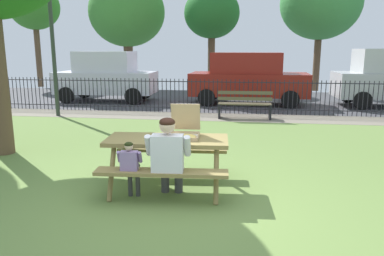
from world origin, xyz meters
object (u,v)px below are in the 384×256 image
Objects in this scene: pizza_box_open at (185,131)px; parked_car_left at (248,78)px; picnic_table_foreground at (167,150)px; lamp_post_walkway at (53,40)px; child_at_table at (131,165)px; far_tree_midleft at (127,13)px; adult_at_table at (169,155)px; far_tree_midright at (321,3)px; park_bench_center at (245,105)px; far_tree_center at (212,14)px; parked_car_far_left at (106,76)px; far_tree_left at (34,8)px.

parked_car_left is at bearing 83.63° from pizza_box_open.
picnic_table_foreground is 0.50× the size of lamp_post_walkway.
child_at_table is 15.98m from far_tree_midleft.
far_tree_midright is at bearing 72.97° from adult_at_table.
far_tree_center is (-1.77, 8.36, 3.40)m from park_bench_center.
far_tree_midleft is at bearing 110.50° from pizza_box_open.
parked_car_left is 6.22m from far_tree_center.
far_tree_center is at bearing 109.70° from parked_car_left.
far_tree_midright reaches higher than far_tree_center.
parked_car_far_left is at bearing 150.40° from park_bench_center.
parked_car_left is at bearing -70.30° from far_tree_center.
far_tree_midright is at bearing 72.72° from pizza_box_open.
far_tree_midright reaches higher than parked_car_far_left.
park_bench_center is 0.36× the size of parked_car_left.
park_bench_center is 0.31× the size of far_tree_center.
parked_car_far_left is at bearing 117.21° from pizza_box_open.
far_tree_left is at bearing 143.66° from park_bench_center.
far_tree_left reaches higher than parked_car_far_left.
far_tree_center is at bearing 180.00° from far_tree_midright.
park_bench_center is at bearing -78.08° from far_tree_center.
far_tree_midright reaches higher than far_tree_midleft.
far_tree_midleft is at bearing 126.60° from park_bench_center.
far_tree_left reaches higher than park_bench_center.
pizza_box_open is at bearing -86.50° from far_tree_center.
far_tree_midright is (5.29, -0.00, 0.43)m from far_tree_center.
far_tree_center reaches higher than lamp_post_walkway.
parked_car_left is at bearing -123.17° from far_tree_midright.
pizza_box_open is 0.34× the size of park_bench_center.
park_bench_center is 9.85m from far_tree_midright.
parked_car_far_left is 0.65× the size of far_tree_midright.
adult_at_table is at bearing -70.70° from far_tree_midleft.
child_at_table reaches higher than park_bench_center.
far_tree_midright is at bearing 42.71° from lamp_post_walkway.
parked_car_left is 0.74× the size of far_tree_midright.
parked_car_far_left is 0.68× the size of far_tree_midleft.
lamp_post_walkway is (-5.86, -0.30, 1.93)m from park_bench_center.
picnic_table_foreground is 0.34× the size of far_tree_left.
adult_at_table is (0.12, -0.49, 0.06)m from picnic_table_foreground.
pizza_box_open is 0.10× the size of far_tree_midleft.
parked_car_left is at bearing 29.91° from lamp_post_walkway.
far_tree_midleft reaches higher than lamp_post_walkway.
far_tree_midright is at bearing 71.23° from child_at_table.
far_tree_midright is at bearing -0.00° from far_tree_center.
child_at_table is (-0.40, -0.56, -0.08)m from picnic_table_foreground.
pizza_box_open is 0.66m from adult_at_table.
pizza_box_open is 0.10× the size of far_tree_left.
parked_car_far_left reaches higher than adult_at_table.
far_tree_left is (-5.52, 8.66, 1.90)m from lamp_post_walkway.
parked_car_left is 0.78× the size of far_tree_midleft.
park_bench_center is 9.20m from far_tree_center.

